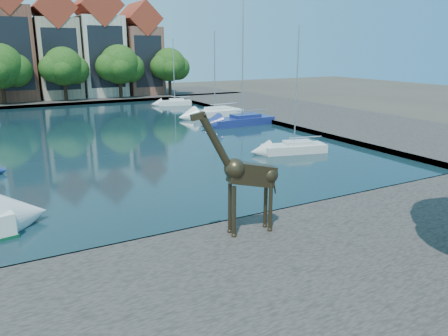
% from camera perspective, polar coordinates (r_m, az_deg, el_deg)
% --- Properties ---
extents(ground, '(160.00, 160.00, 0.00)m').
position_cam_1_polar(ground, '(19.52, -0.60, -8.33)').
color(ground, '#38332B').
rests_on(ground, ground).
extents(water_basin, '(38.00, 50.00, 0.08)m').
position_cam_1_polar(water_basin, '(41.39, -16.50, 3.91)').
color(water_basin, black).
rests_on(water_basin, ground).
extents(near_quay, '(50.00, 14.00, 0.50)m').
position_cam_1_polar(near_quay, '(14.34, 13.33, -17.13)').
color(near_quay, '#443E3B').
rests_on(near_quay, ground).
extents(far_quay, '(60.00, 16.00, 0.50)m').
position_cam_1_polar(far_quay, '(72.66, -22.15, 8.32)').
color(far_quay, '#443E3B').
rests_on(far_quay, ground).
extents(right_quay, '(14.00, 52.00, 0.50)m').
position_cam_1_polar(right_quay, '(52.49, 11.28, 6.81)').
color(right_quay, '#443E3B').
rests_on(right_quay, ground).
extents(townhouse_center, '(5.44, 9.18, 16.93)m').
position_cam_1_polar(townhouse_center, '(71.89, -26.07, 14.35)').
color(townhouse_center, brown).
rests_on(townhouse_center, far_quay).
extents(townhouse_east_inner, '(5.94, 9.18, 15.79)m').
position_cam_1_polar(townhouse_east_inner, '(72.50, -21.15, 14.35)').
color(townhouse_east_inner, tan).
rests_on(townhouse_east_inner, far_quay).
extents(townhouse_east_mid, '(6.43, 9.18, 16.65)m').
position_cam_1_polar(townhouse_east_mid, '(73.72, -16.02, 15.07)').
color(townhouse_east_mid, beige).
rests_on(townhouse_east_mid, far_quay).
extents(townhouse_east_end, '(5.44, 9.18, 14.43)m').
position_cam_1_polar(townhouse_east_end, '(75.48, -11.00, 14.61)').
color(townhouse_east_end, brown).
rests_on(townhouse_east_end, far_quay).
extents(far_tree_mid_west, '(7.80, 6.00, 8.00)m').
position_cam_1_polar(far_tree_mid_west, '(66.36, -27.11, 11.58)').
color(far_tree_mid_west, '#332114').
rests_on(far_tree_mid_west, far_quay).
extents(far_tree_mid_east, '(7.02, 5.40, 7.52)m').
position_cam_1_polar(far_tree_mid_east, '(67.14, -20.16, 12.20)').
color(far_tree_mid_east, '#332114').
rests_on(far_tree_mid_east, far_quay).
extents(far_tree_east, '(7.54, 5.80, 7.84)m').
position_cam_1_polar(far_tree_east, '(68.85, -13.43, 12.86)').
color(far_tree_east, '#332114').
rests_on(far_tree_east, far_quay).
extents(far_tree_far_east, '(6.76, 5.20, 7.36)m').
position_cam_1_polar(far_tree_far_east, '(71.42, -7.09, 13.10)').
color(far_tree_far_east, '#332114').
rests_on(far_tree_far_east, far_quay).
extents(giraffe_statue, '(3.58, 0.84, 5.10)m').
position_cam_1_polar(giraffe_statue, '(17.40, 2.84, -0.81)').
color(giraffe_statue, '#322819').
rests_on(giraffe_statue, near_quay).
extents(sailboat_right_a, '(5.13, 2.85, 9.33)m').
position_cam_1_polar(sailboat_right_a, '(33.91, 9.14, 2.84)').
color(sailboat_right_a, silver).
rests_on(sailboat_right_a, water_basin).
extents(sailboat_right_b, '(6.82, 2.52, 12.92)m').
position_cam_1_polar(sailboat_right_b, '(45.88, 2.38, 6.43)').
color(sailboat_right_b, navy).
rests_on(sailboat_right_b, water_basin).
extents(sailboat_right_c, '(6.67, 2.68, 9.59)m').
position_cam_1_polar(sailboat_right_c, '(51.18, -1.20, 7.36)').
color(sailboat_right_c, white).
rests_on(sailboat_right_c, water_basin).
extents(sailboat_right_d, '(4.75, 2.60, 8.97)m').
position_cam_1_polar(sailboat_right_d, '(62.17, -6.46, 8.64)').
color(sailboat_right_d, white).
rests_on(sailboat_right_d, water_basin).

